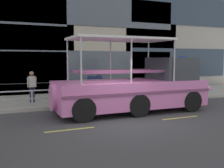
{
  "coord_description": "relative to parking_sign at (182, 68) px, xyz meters",
  "views": [
    {
      "loc": [
        -4.52,
        -9.66,
        2.5
      ],
      "look_at": [
        0.33,
        1.81,
        1.3
      ],
      "focal_mm": 41.42,
      "sensor_mm": 36.0,
      "label": 1
    }
  ],
  "objects": [
    {
      "name": "curb_guardrail",
      "position": [
        -5.59,
        -0.65,
        -1.16
      ],
      "size": [
        11.83,
        0.09,
        0.81
      ],
      "color": "#9EA0A8",
      "rests_on": "sidewalk"
    },
    {
      "name": "parking_sign",
      "position": [
        0.0,
        0.0,
        0.0
      ],
      "size": [
        0.6,
        0.12,
        2.52
      ],
      "color": "#4C4F54",
      "rests_on": "sidewalk"
    },
    {
      "name": "ground_plane",
      "position": [
        -6.25,
        -4.1,
        -1.89
      ],
      "size": [
        120.0,
        120.0,
        0.0
      ],
      "primitive_type": "plane",
      "color": "#3D3D3F"
    },
    {
      "name": "lane_centreline",
      "position": [
        -6.25,
        -4.92,
        -1.89
      ],
      "size": [
        25.8,
        0.12,
        0.01
      ],
      "color": "#DBD64C",
      "rests_on": "ground_plane"
    },
    {
      "name": "pedestrian_near_bow",
      "position": [
        -1.75,
        0.63,
        -0.7
      ],
      "size": [
        0.25,
        0.48,
        1.68
      ],
      "color": "#47423D",
      "rests_on": "sidewalk"
    },
    {
      "name": "duck_tour_boat",
      "position": [
        -4.71,
        -2.86,
        -0.78
      ],
      "size": [
        8.91,
        2.68,
        3.47
      ],
      "color": "pink",
      "rests_on": "ground_plane"
    },
    {
      "name": "curb_edge",
      "position": [
        -6.25,
        -0.99,
        -1.8
      ],
      "size": [
        32.0,
        0.18,
        0.18
      ],
      "primitive_type": "cube",
      "color": "#B2ADA3",
      "rests_on": "ground_plane"
    },
    {
      "name": "pedestrian_near_stern",
      "position": [
        -9.38,
        0.52,
        -0.7
      ],
      "size": [
        0.48,
        0.25,
        1.68
      ],
      "color": "#1E2338",
      "rests_on": "sidewalk"
    },
    {
      "name": "pedestrian_mid_right",
      "position": [
        -6.07,
        0.47,
        -0.74
      ],
      "size": [
        0.46,
        0.22,
        1.61
      ],
      "color": "#47423D",
      "rests_on": "sidewalk"
    },
    {
      "name": "pedestrian_mid_left",
      "position": [
        -5.56,
        0.57,
        -0.75
      ],
      "size": [
        0.36,
        0.33,
        1.6
      ],
      "color": "#1E2338",
      "rests_on": "sidewalk"
    },
    {
      "name": "sidewalk",
      "position": [
        -6.25,
        1.5,
        -1.8
      ],
      "size": [
        32.0,
        4.8,
        0.18
      ],
      "primitive_type": "cube",
      "color": "#99968E",
      "rests_on": "ground_plane"
    }
  ]
}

